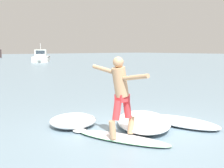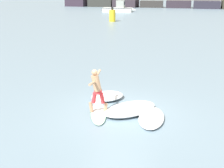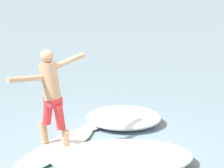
% 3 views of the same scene
% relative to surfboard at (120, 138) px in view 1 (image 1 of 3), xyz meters
% --- Properties ---
extents(ground_plane, '(200.00, 200.00, 0.00)m').
position_rel_surfboard_xyz_m(ground_plane, '(0.78, 0.27, -0.04)').
color(ground_plane, gray).
extents(surfboard, '(1.26, 2.43, 0.22)m').
position_rel_surfboard_xyz_m(surfboard, '(0.00, 0.00, 0.00)').
color(surfboard, white).
rests_on(surfboard, ground).
extents(surfer, '(0.74, 1.58, 1.68)m').
position_rel_surfboard_xyz_m(surfer, '(-0.04, -0.04, 1.02)').
color(surfer, tan).
rests_on(surfer, surfboard).
extents(small_boat_offshore, '(4.73, 5.98, 2.67)m').
position_rel_surfboard_xyz_m(small_boat_offshore, '(17.15, 36.55, 0.51)').
color(small_boat_offshore, white).
rests_on(small_boat_offshore, ground).
extents(wave_foam_at_tail, '(1.83, 1.84, 0.27)m').
position_rel_surfboard_xyz_m(wave_foam_at_tail, '(-0.10, 1.67, 0.09)').
color(wave_foam_at_tail, white).
rests_on(wave_foam_at_tail, ground).
extents(wave_foam_at_nose, '(1.04, 2.14, 0.16)m').
position_rel_surfboard_xyz_m(wave_foam_at_nose, '(2.05, -0.04, 0.04)').
color(wave_foam_at_nose, white).
rests_on(wave_foam_at_nose, ground).
extents(wave_foam_beside, '(2.46, 2.60, 0.29)m').
position_rel_surfboard_xyz_m(wave_foam_beside, '(1.16, 0.44, 0.10)').
color(wave_foam_beside, white).
rests_on(wave_foam_beside, ground).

